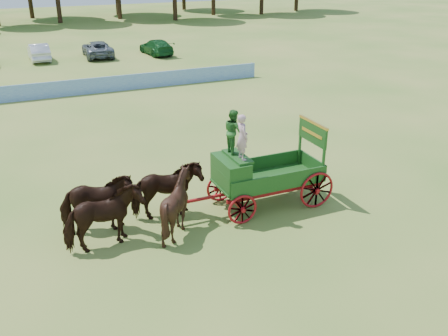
% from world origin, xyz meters
% --- Properties ---
extents(ground, '(160.00, 160.00, 0.00)m').
position_xyz_m(ground, '(0.00, 0.00, 0.00)').
color(ground, '#999045').
rests_on(ground, ground).
extents(horse_lead_left, '(2.59, 1.47, 2.07)m').
position_xyz_m(horse_lead_left, '(-3.17, -1.31, 1.04)').
color(horse_lead_left, black).
rests_on(horse_lead_left, ground).
extents(horse_lead_right, '(2.63, 1.60, 2.07)m').
position_xyz_m(horse_lead_right, '(-3.17, -0.21, 1.04)').
color(horse_lead_right, black).
rests_on(horse_lead_right, ground).
extents(horse_wheel_left, '(2.13, 1.96, 2.08)m').
position_xyz_m(horse_wheel_left, '(-0.77, -1.31, 1.04)').
color(horse_wheel_left, black).
rests_on(horse_wheel_left, ground).
extents(horse_wheel_right, '(2.52, 1.28, 2.07)m').
position_xyz_m(horse_wheel_right, '(-0.77, -0.21, 1.04)').
color(horse_wheel_right, black).
rests_on(horse_wheel_right, ground).
extents(farm_dray, '(6.00, 2.00, 3.74)m').
position_xyz_m(farm_dray, '(2.19, -0.73, 1.64)').
color(farm_dray, '#9C0F12').
rests_on(farm_dray, ground).
extents(sponsor_banner, '(26.00, 0.08, 1.05)m').
position_xyz_m(sponsor_banner, '(-1.00, 18.00, 0.53)').
color(sponsor_banner, blue).
rests_on(sponsor_banner, ground).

